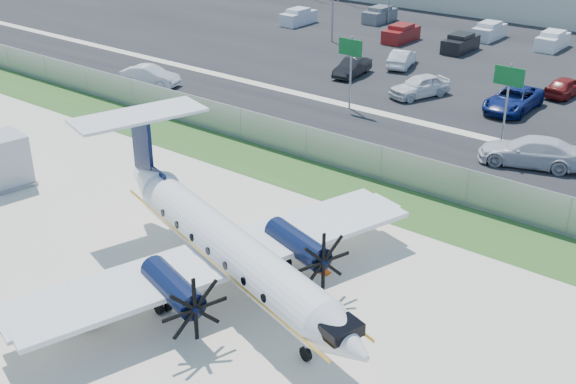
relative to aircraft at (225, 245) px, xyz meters
The scene contains 19 objects.
ground 2.44m from the aircraft, 128.05° to the right, with size 170.00×170.00×0.00m, color beige.
grass_verge 11.21m from the aircraft, 94.11° to the left, with size 170.00×4.00×0.02m, color #2D561E.
access_road 18.13m from the aircraft, 92.51° to the left, with size 170.00×8.00×0.02m, color black.
parking_lot 39.05m from the aircraft, 91.16° to the left, with size 170.00×32.00×0.02m, color black.
perimeter_fence 13.06m from the aircraft, 93.48° to the left, with size 120.00×0.06×1.99m.
sign_left 23.65m from the aircraft, 111.87° to the left, with size 1.80×0.26×5.00m.
sign_mid 22.06m from the aircraft, 84.24° to the left, with size 1.80×0.26×5.00m.
aircraft is the anchor object (origin of this frame).
baggage_cart_near 6.00m from the aircraft, 122.24° to the right, with size 2.18×1.55×1.05m.
service_container 16.22m from the aircraft, behind, with size 2.85×2.85×2.74m.
cone_starboard_wing 4.60m from the aircraft, 55.89° to the left, with size 0.40×0.40×0.57m.
road_car_west 29.26m from the aircraft, 143.94° to the left, with size 1.57×4.51×1.49m, color silver.
road_car_mid 20.69m from the aircraft, 76.84° to the left, with size 2.31×5.67×1.65m, color silver.
parked_car_a 31.64m from the aircraft, 114.44° to the left, with size 1.48×4.25×1.40m, color black.
parked_car_b 28.13m from the aircraft, 103.01° to the left, with size 1.89×4.71×1.60m, color silver.
parked_car_c 28.62m from the aircraft, 89.64° to the left, with size 2.61×5.66×1.57m, color navy.
parked_car_f 35.37m from the aircraft, 108.67° to the left, with size 1.51×4.33×1.43m, color silver.
parked_car_g 34.10m from the aircraft, 86.83° to the left, with size 1.69×4.20×1.43m, color maroon.
far_parking_rows 44.05m from the aircraft, 91.03° to the left, with size 56.00×10.00×1.60m, color gray, non-canonical shape.
Camera 1 is at (17.98, -16.84, 16.08)m, focal length 45.00 mm.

